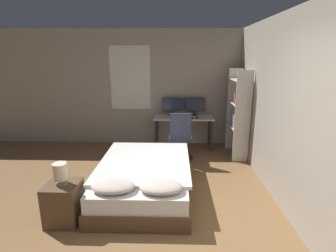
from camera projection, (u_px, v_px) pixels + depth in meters
wall_back at (167, 88)px, 6.22m from camera, size 12.00×0.08×2.70m
wall_side_right at (279, 108)px, 3.87m from camera, size 0.06×12.00×2.70m
bed at (144, 178)px, 4.09m from camera, size 1.40×2.05×0.57m
nightstand at (64, 203)px, 3.36m from camera, size 0.41×0.42×0.54m
bedside_lamp at (60, 172)px, 3.25m from camera, size 0.18×0.18×0.28m
desk at (183, 121)px, 6.05m from camera, size 1.36×0.57×0.74m
monitor_left at (172, 105)px, 6.15m from camera, size 0.47×0.16×0.41m
monitor_right at (195, 105)px, 6.14m from camera, size 0.47×0.16×0.41m
keyboard at (184, 118)px, 5.85m from camera, size 0.41×0.13×0.02m
computer_mouse at (197, 118)px, 5.84m from camera, size 0.07×0.05×0.04m
office_chair at (180, 141)px, 5.37m from camera, size 0.52×0.52×1.02m
bookshelf at (239, 111)px, 5.43m from camera, size 0.31×0.83×1.84m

